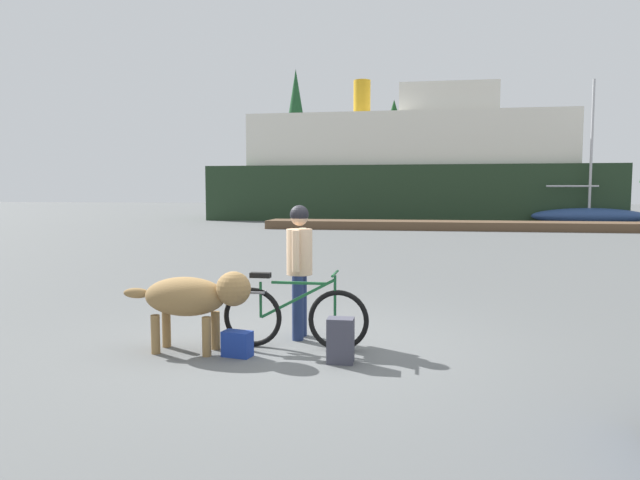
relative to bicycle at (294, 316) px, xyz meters
name	(u,v)px	position (x,y,z in m)	size (l,w,h in m)	color
ground_plane	(296,346)	(0.00, 0.12, -0.38)	(160.00, 160.00, 0.00)	#595B5B
bicycle	(294,316)	(0.00, 0.00, 0.00)	(1.72, 0.44, 0.91)	black
person_cyclist	(299,259)	(-0.03, 0.48, 0.61)	(0.32, 0.53, 1.66)	navy
dog	(194,297)	(-1.08, -0.33, 0.25)	(1.52, 0.52, 0.94)	olive
backpack	(341,340)	(0.61, -0.47, -0.14)	(0.28, 0.20, 0.49)	#3F3F4C
handbag_pannier	(237,344)	(-0.55, -0.42, -0.24)	(0.32, 0.18, 0.28)	navy
dock_pier	(449,225)	(2.94, 21.42, -0.18)	(17.55, 2.17, 0.40)	brown
ferry_boat	(409,170)	(0.84, 31.29, 2.80)	(24.56, 7.53, 8.98)	#1E331E
sailboat_moored	(589,215)	(10.73, 27.02, 0.13)	(6.07, 1.70, 7.85)	navy
pine_tree_far_left	(296,124)	(-9.47, 44.83, 7.45)	(3.18, 3.18, 12.76)	#4C331E
pine_tree_center	(394,142)	(-0.67, 44.65, 5.76)	(4.35, 4.35, 9.77)	#4C331E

